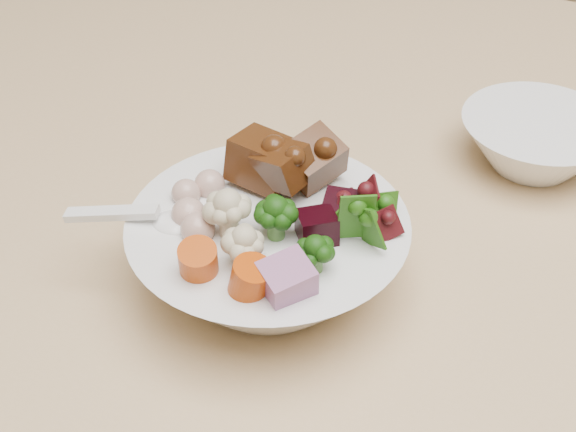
% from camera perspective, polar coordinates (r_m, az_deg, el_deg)
% --- Properties ---
extents(food_bowl, '(0.20, 0.20, 0.11)m').
position_cam_1_polar(food_bowl, '(0.58, -1.22, -2.26)').
color(food_bowl, white).
rests_on(food_bowl, dining_table).
extents(soup_spoon, '(0.10, 0.03, 0.02)m').
position_cam_1_polar(soup_spoon, '(0.57, -9.12, -0.39)').
color(soup_spoon, white).
rests_on(soup_spoon, food_bowl).
extents(side_bowl, '(0.13, 0.13, 0.04)m').
position_cam_1_polar(side_bowl, '(0.74, 17.20, 5.02)').
color(side_bowl, white).
rests_on(side_bowl, dining_table).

